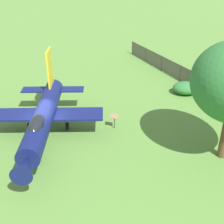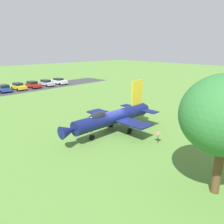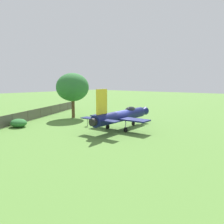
% 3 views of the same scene
% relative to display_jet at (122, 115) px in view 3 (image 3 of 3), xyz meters
% --- Properties ---
extents(ground_plane, '(200.00, 200.00, 0.00)m').
position_rel_display_jet_xyz_m(ground_plane, '(0.32, 0.01, -1.79)').
color(ground_plane, '#568438').
extents(display_jet, '(12.07, 8.24, 5.29)m').
position_rel_display_jet_xyz_m(display_jet, '(0.00, 0.00, 0.00)').
color(display_jet, '#111951').
rests_on(display_jet, ground_plane).
extents(shade_tree, '(5.69, 5.17, 7.56)m').
position_rel_display_jet_xyz_m(shade_tree, '(-1.95, -11.85, 3.38)').
color(shade_tree, brown).
rests_on(shade_tree, ground_plane).
extents(perimeter_fence, '(32.09, 14.93, 1.67)m').
position_rel_display_jet_xyz_m(perimeter_fence, '(4.83, -14.68, -0.90)').
color(perimeter_fence, '#4C4238').
rests_on(perimeter_fence, ground_plane).
extents(shrub_near_fence, '(2.05, 2.41, 1.13)m').
position_rel_display_jet_xyz_m(shrub_near_fence, '(7.98, -11.59, -1.23)').
color(shrub_near_fence, '#2D7033').
rests_on(shrub_near_fence, ground_plane).
extents(info_plaque, '(0.56, 0.69, 1.14)m').
position_rel_display_jet_xyz_m(info_plaque, '(1.55, -4.90, -0.93)').
color(info_plaque, '#333333').
rests_on(info_plaque, ground_plane).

